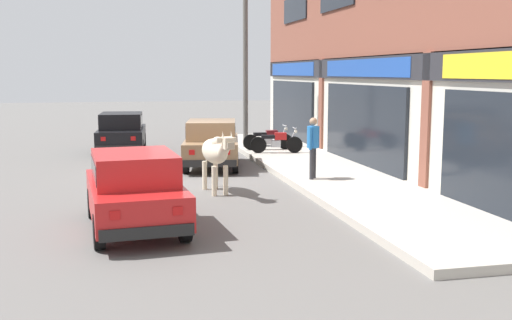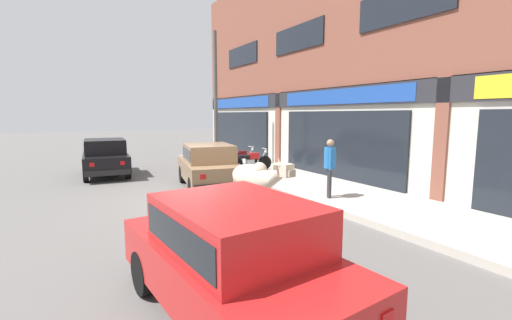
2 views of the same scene
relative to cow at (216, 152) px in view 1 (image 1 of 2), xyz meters
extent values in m
plane|color=#605E5B|center=(-2.64, -0.18, -1.01)|extent=(90.00, 90.00, 0.00)
cube|color=#B7AFA3|center=(-2.64, 3.47, -0.92)|extent=(19.00, 2.91, 0.17)
cube|color=beige|center=(-2.64, 5.20, 0.69)|extent=(23.00, 0.55, 3.40)
cube|color=#28282D|center=(-2.64, 4.88, 2.04)|extent=(22.08, 0.08, 0.64)
cube|color=black|center=(-10.31, 4.87, 0.34)|extent=(5.83, 0.10, 2.40)
cube|color=#1E479E|center=(-10.31, 4.85, 2.04)|extent=(6.13, 0.05, 0.52)
cube|color=brown|center=(-6.47, 4.90, 0.69)|extent=(0.36, 0.12, 3.40)
cube|color=black|center=(-2.64, 4.87, 0.34)|extent=(5.83, 0.10, 2.40)
cube|color=#1E479E|center=(-2.64, 4.85, 2.04)|extent=(6.13, 0.05, 0.52)
cube|color=brown|center=(1.19, 4.90, 0.69)|extent=(0.36, 0.12, 3.40)
cube|color=black|center=(-9.97, 4.89, 4.49)|extent=(3.13, 0.06, 1.00)
ellipsoid|color=beige|center=(-0.10, -0.01, 0.01)|extent=(1.45, 0.69, 0.60)
sphere|color=beige|center=(0.18, 0.02, 0.24)|extent=(0.32, 0.32, 0.32)
cylinder|color=beige|center=(0.31, 0.18, -0.65)|extent=(0.12, 0.12, 0.72)
cylinder|color=beige|center=(0.35, -0.10, -0.65)|extent=(0.12, 0.12, 0.72)
cylinder|color=beige|center=(-0.55, 0.08, -0.65)|extent=(0.12, 0.12, 0.72)
cylinder|color=beige|center=(-0.51, -0.21, -0.65)|extent=(0.12, 0.12, 0.72)
cylinder|color=beige|center=(0.71, 0.09, 0.16)|extent=(0.49, 0.30, 0.43)
cube|color=beige|center=(0.97, 0.12, 0.33)|extent=(0.38, 0.26, 0.26)
cube|color=tan|center=(1.15, 0.14, 0.29)|extent=(0.16, 0.18, 0.14)
cone|color=beige|center=(0.92, 0.22, 0.51)|extent=(0.12, 0.07, 0.19)
cone|color=beige|center=(0.95, 0.02, 0.51)|extent=(0.12, 0.07, 0.19)
cube|color=beige|center=(0.87, 0.27, 0.39)|extent=(0.06, 0.14, 0.10)
cube|color=beige|center=(0.91, -0.05, 0.39)|extent=(0.06, 0.14, 0.10)
cylinder|color=beige|center=(-0.83, -0.10, -0.21)|extent=(0.17, 0.06, 0.60)
cylinder|color=black|center=(-5.29, 0.01, -0.71)|extent=(0.62, 0.29, 0.60)
cylinder|color=black|center=(-5.02, 1.43, -0.71)|extent=(0.62, 0.29, 0.60)
cylinder|color=black|center=(-3.03, -0.41, -0.71)|extent=(0.62, 0.29, 0.60)
cylinder|color=black|center=(-2.76, 1.00, -0.71)|extent=(0.62, 0.29, 0.60)
cube|color=#846647|center=(-4.03, 0.51, -0.41)|extent=(3.74, 2.22, 0.60)
cube|color=#846647|center=(-3.93, 0.49, 0.17)|extent=(2.13, 1.77, 0.56)
cube|color=black|center=(-3.93, 0.49, 0.17)|extent=(1.99, 1.76, 0.35)
cube|color=black|center=(-5.73, 0.83, -0.63)|extent=(0.40, 1.52, 0.20)
cube|color=black|center=(-2.33, 0.19, -0.63)|extent=(0.40, 1.52, 0.20)
sphere|color=silver|center=(-5.84, 0.36, -0.33)|extent=(0.14, 0.14, 0.14)
sphere|color=silver|center=(-5.67, 1.31, -0.33)|extent=(0.14, 0.14, 0.14)
cube|color=red|center=(-2.39, -0.30, -0.31)|extent=(0.06, 0.16, 0.14)
cube|color=red|center=(-2.21, 0.67, -0.31)|extent=(0.06, 0.16, 0.14)
cylinder|color=black|center=(1.92, -2.83, -0.71)|extent=(0.61, 0.23, 0.60)
cylinder|color=black|center=(1.80, -1.40, -0.71)|extent=(0.61, 0.23, 0.60)
cylinder|color=black|center=(4.21, -2.63, -0.71)|extent=(0.61, 0.23, 0.60)
cylinder|color=black|center=(4.09, -1.20, -0.71)|extent=(0.61, 0.23, 0.60)
cube|color=red|center=(3.00, -2.01, -0.41)|extent=(3.63, 1.90, 0.60)
cube|color=red|center=(3.10, -2.00, 0.17)|extent=(2.02, 1.60, 0.56)
cube|color=black|center=(3.10, -2.00, 0.17)|extent=(1.87, 1.61, 0.35)
cube|color=black|center=(1.28, -2.16, -0.63)|extent=(0.25, 1.52, 0.20)
cube|color=black|center=(4.73, -1.86, -0.63)|extent=(0.25, 1.52, 0.20)
sphere|color=silver|center=(1.29, -2.64, -0.33)|extent=(0.14, 0.14, 0.14)
sphere|color=silver|center=(1.21, -1.69, -0.33)|extent=(0.14, 0.14, 0.14)
cube|color=red|center=(4.80, -2.35, -0.31)|extent=(0.04, 0.16, 0.14)
cube|color=red|center=(4.71, -1.37, -0.31)|extent=(0.04, 0.16, 0.14)
cylinder|color=black|center=(-9.39, -2.83, -0.71)|extent=(0.61, 0.22, 0.60)
cylinder|color=black|center=(-9.29, -1.39, -0.71)|extent=(0.61, 0.22, 0.60)
cylinder|color=black|center=(-7.10, -2.99, -0.71)|extent=(0.61, 0.22, 0.60)
cylinder|color=black|center=(-6.99, -1.56, -0.71)|extent=(0.61, 0.22, 0.60)
cube|color=black|center=(-8.19, -2.19, -0.41)|extent=(3.61, 1.85, 0.60)
cube|color=black|center=(-8.09, -2.20, 0.17)|extent=(2.00, 1.58, 0.56)
cube|color=black|center=(-8.09, -2.20, 0.17)|extent=(1.85, 1.58, 0.35)
cube|color=black|center=(-9.92, -2.06, -0.63)|extent=(0.23, 1.52, 0.20)
cube|color=black|center=(-6.47, -2.32, -0.63)|extent=(0.23, 1.52, 0.20)
sphere|color=silver|center=(-9.98, -2.54, -0.33)|extent=(0.14, 0.14, 0.14)
sphere|color=silver|center=(-9.91, -1.58, -0.33)|extent=(0.14, 0.14, 0.14)
cube|color=red|center=(-6.48, -2.82, -0.31)|extent=(0.04, 0.16, 0.14)
cube|color=red|center=(-6.40, -1.83, -0.31)|extent=(0.04, 0.16, 0.14)
cylinder|color=black|center=(-6.53, 3.55, -0.56)|extent=(0.12, 0.56, 0.56)
cylinder|color=black|center=(-6.58, 2.30, -0.56)|extent=(0.12, 0.56, 0.56)
cube|color=#B2B5BA|center=(-6.56, 2.91, -0.52)|extent=(0.21, 0.33, 0.24)
cube|color=maroon|center=(-6.55, 3.07, -0.26)|extent=(0.26, 0.41, 0.24)
cube|color=black|center=(-6.57, 2.67, -0.28)|extent=(0.24, 0.53, 0.12)
cylinder|color=#B2B5BA|center=(-6.54, 3.49, -0.26)|extent=(0.05, 0.27, 0.59)
cylinder|color=#B2B5BA|center=(-6.53, 3.53, 0.02)|extent=(0.52, 0.05, 0.03)
sphere|color=silver|center=(-6.53, 3.59, -0.10)|extent=(0.12, 0.12, 0.12)
cylinder|color=#B2B5BA|center=(-6.68, 2.55, -0.60)|extent=(0.08, 0.48, 0.06)
cylinder|color=black|center=(-5.53, 3.61, -0.56)|extent=(0.19, 0.57, 0.56)
cylinder|color=black|center=(-5.72, 2.38, -0.56)|extent=(0.19, 0.57, 0.56)
cube|color=#B2B5BA|center=(-5.63, 2.98, -0.52)|extent=(0.25, 0.35, 0.24)
cube|color=red|center=(-5.60, 3.14, -0.26)|extent=(0.30, 0.43, 0.24)
cube|color=black|center=(-5.67, 2.74, -0.28)|extent=(0.30, 0.55, 0.12)
cylinder|color=#B2B5BA|center=(-5.54, 3.56, -0.26)|extent=(0.08, 0.27, 0.59)
cylinder|color=#B2B5BA|center=(-5.53, 3.60, 0.02)|extent=(0.52, 0.11, 0.03)
sphere|color=silver|center=(-5.52, 3.65, -0.10)|extent=(0.12, 0.12, 0.12)
cylinder|color=#B2B5BA|center=(-5.79, 2.64, -0.60)|extent=(0.13, 0.48, 0.06)
cylinder|color=#2D2D33|center=(-0.55, 2.68, -0.43)|extent=(0.11, 0.11, 0.82)
cylinder|color=#2D2D33|center=(-0.41, 2.57, -0.43)|extent=(0.11, 0.11, 0.82)
cylinder|color=#236BB7|center=(-0.48, 2.63, 0.26)|extent=(0.32, 0.32, 0.56)
cylinder|color=#236BB7|center=(-0.65, 2.75, 0.23)|extent=(0.08, 0.08, 0.56)
cylinder|color=#236BB7|center=(-0.32, 2.50, 0.23)|extent=(0.08, 0.08, 0.56)
sphere|color=tan|center=(-0.48, 2.63, 0.66)|extent=(0.20, 0.20, 0.20)
cylinder|color=#595651|center=(-7.57, 2.32, 2.07)|extent=(0.18, 0.18, 5.81)
camera|label=1|loc=(14.20, -2.22, 1.91)|focal=42.00mm
camera|label=2|loc=(6.51, -3.69, 1.43)|focal=24.00mm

